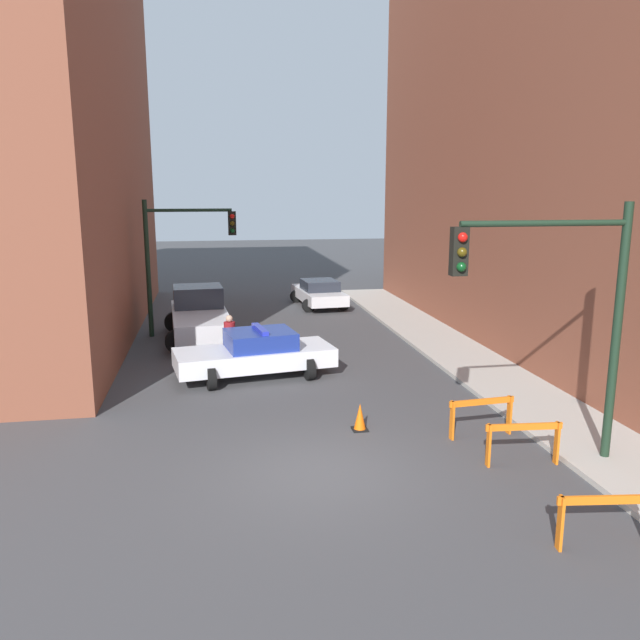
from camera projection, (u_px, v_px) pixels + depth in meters
The scene contains 12 objects.
ground_plane at pixel (321, 472), 12.46m from camera, with size 120.00×120.00×0.00m, color #424244.
sidewalk_right at pixel (603, 448), 13.49m from camera, with size 2.40×44.00×0.12m.
traffic_light_near at pixel (566, 296), 12.06m from camera, with size 3.64×0.35×5.20m.
traffic_light_far at pixel (177, 248), 23.58m from camera, with size 3.44×0.35×5.20m.
police_car at pixel (256, 353), 18.74m from camera, with size 4.94×2.84×1.52m.
white_truck at pixel (200, 315), 23.54m from camera, with size 2.90×5.53×1.90m.
parked_car_near at pixel (319, 293), 30.16m from camera, with size 2.51×4.44×1.31m.
pedestrian_crossing at pixel (230, 340), 19.86m from camera, with size 0.42×0.42×1.66m.
barrier_front at pixel (607, 512), 9.69m from camera, with size 1.59×0.35×0.90m.
barrier_mid at pixel (523, 437), 12.67m from camera, with size 1.60×0.28×0.90m.
barrier_back at pixel (481, 411), 14.16m from camera, with size 1.60×0.28×0.90m.
traffic_cone at pixel (360, 417), 14.60m from camera, with size 0.36×0.36×0.66m.
Camera 1 is at (-2.01, -11.41, 5.52)m, focal length 35.00 mm.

